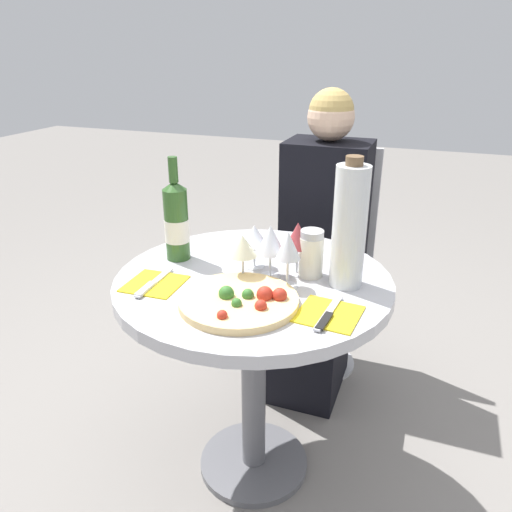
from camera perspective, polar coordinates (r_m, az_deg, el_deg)
name	(u,v)px	position (r m, az deg, el deg)	size (l,w,h in m)	color
ground_plane	(254,464)	(1.87, -0.25, -22.67)	(12.00, 12.00, 0.00)	gray
dining_table	(253,318)	(1.51, -0.29, -7.08)	(0.80, 0.80, 0.72)	slate
chair_behind_diner	(326,263)	(2.17, 7.98, -0.75)	(0.37, 0.37, 0.95)	#ADADB2
seated_diner	(318,262)	(2.01, 7.11, -0.67)	(0.32, 0.47, 1.19)	black
pizza_large	(241,300)	(1.29, -1.77, -5.09)	(0.31, 0.31, 0.05)	#E5C17F
wine_bottle	(176,221)	(1.54, -9.08, 3.95)	(0.08, 0.08, 0.32)	#2D5623
tall_carafe	(349,227)	(1.36, 10.63, 3.32)	(0.09, 0.09, 0.36)	silver
sugar_shaker	(311,254)	(1.43, 6.33, 0.27)	(0.07, 0.07, 0.14)	silver
wine_glass_front_right	(288,247)	(1.34, 3.70, 1.05)	(0.07, 0.07, 0.16)	silver
wine_glass_center	(271,240)	(1.40, 1.67, 1.84)	(0.08, 0.08, 0.16)	silver
wine_glass_back_right	(298,236)	(1.43, 4.79, 2.27)	(0.07, 0.07, 0.16)	silver
wine_glass_back_left	(254,236)	(1.47, -0.19, 2.30)	(0.08, 0.08, 0.13)	silver
wine_glass_front_left	(243,247)	(1.39, -1.54, 1.09)	(0.08, 0.08, 0.13)	silver
place_setting_left	(154,284)	(1.42, -11.58, -3.12)	(0.16, 0.19, 0.01)	yellow
place_setting_right	(328,314)	(1.26, 8.27, -6.59)	(0.16, 0.19, 0.01)	yellow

